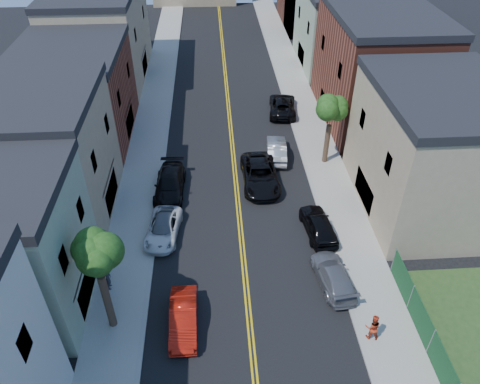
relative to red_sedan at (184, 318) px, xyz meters
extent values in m
cube|color=gray|center=(-4.10, 26.31, -0.65)|extent=(3.20, 100.00, 0.15)
cube|color=gray|center=(11.70, 26.31, -0.65)|extent=(3.20, 100.00, 0.15)
cube|color=gray|center=(-2.35, 26.31, -0.65)|extent=(0.30, 100.00, 0.15)
cube|color=gray|center=(9.95, 26.31, -0.65)|extent=(0.30, 100.00, 0.15)
cube|color=#998466|center=(-10.20, 11.31, 3.77)|extent=(9.00, 10.00, 9.00)
cube|color=brown|center=(-10.20, 22.31, 3.27)|extent=(9.00, 12.00, 8.00)
cube|color=#998466|center=(-10.20, 36.31, 4.02)|extent=(9.00, 16.00, 9.50)
cube|color=#998466|center=(17.80, 10.31, 3.77)|extent=(9.00, 12.00, 9.00)
cube|color=brown|center=(17.80, 24.31, 4.27)|extent=(9.00, 14.00, 10.00)
cube|color=gray|center=(17.80, 38.31, 3.52)|extent=(9.00, 12.00, 8.50)
cube|color=#143F1E|center=(13.30, -4.19, 0.37)|extent=(0.04, 15.00, 1.90)
cylinder|color=#3B2E1D|center=(-4.10, 0.31, 1.40)|extent=(0.44, 0.44, 3.96)
sphere|color=#1B390F|center=(-4.10, 0.31, 5.72)|extent=(5.20, 5.20, 5.20)
sphere|color=#1B390F|center=(-3.58, -0.08, 6.76)|extent=(3.90, 3.90, 3.90)
sphere|color=#1B390F|center=(-4.62, 0.83, 5.20)|extent=(3.64, 3.64, 3.64)
cylinder|color=#3B2E1D|center=(11.70, 16.31, 1.18)|extent=(0.44, 0.44, 3.52)
sphere|color=#1B390F|center=(11.70, 16.31, 4.92)|extent=(4.40, 4.40, 4.40)
sphere|color=#1B390F|center=(12.14, 15.98, 5.80)|extent=(3.30, 3.30, 3.30)
sphere|color=#1B390F|center=(11.26, 16.75, 4.48)|extent=(3.08, 3.08, 3.08)
imported|color=red|center=(0.00, 0.00, 0.00)|extent=(1.59, 4.43, 1.45)
imported|color=silver|center=(-1.70, 7.79, -0.07)|extent=(2.74, 4.94, 1.31)
imported|color=#585B60|center=(-1.70, 7.80, -0.01)|extent=(1.91, 4.29, 1.43)
imported|color=black|center=(-1.49, 12.88, 0.08)|extent=(2.49, 5.64, 1.61)
imported|color=slate|center=(9.30, 2.67, -0.04)|extent=(2.46, 4.92, 1.37)
imported|color=black|center=(9.30, 7.34, 0.06)|extent=(2.31, 4.79, 1.58)
imported|color=#A2A4A9|center=(7.60, 17.43, 0.05)|extent=(2.07, 4.84, 1.55)
imported|color=black|center=(9.30, 25.83, 0.06)|extent=(3.24, 5.93, 1.57)
imported|color=black|center=(5.76, 13.61, 0.13)|extent=(2.93, 6.20, 1.71)
imported|color=#292830|center=(-4.73, 3.07, 0.25)|extent=(0.46, 0.65, 1.65)
imported|color=#B8381C|center=(10.50, -1.51, 0.31)|extent=(0.97, 0.82, 1.78)
camera|label=1|loc=(2.17, -16.46, 21.64)|focal=34.21mm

